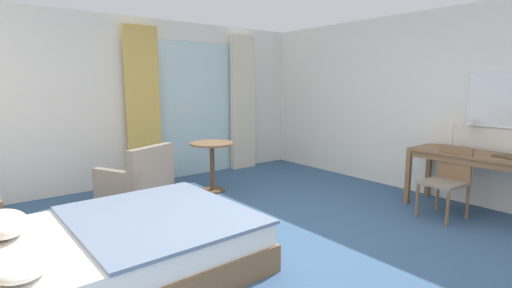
{
  "coord_description": "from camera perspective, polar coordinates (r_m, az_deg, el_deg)",
  "views": [
    {
      "loc": [
        -2.53,
        -2.71,
        1.61
      ],
      "look_at": [
        0.12,
        0.67,
        0.92
      ],
      "focal_mm": 26.34,
      "sensor_mm": 36.0,
      "label": 1
    }
  ],
  "objects": [
    {
      "name": "desk_lamp",
      "position": [
        5.53,
        29.16,
        2.59
      ],
      "size": [
        0.25,
        0.26,
        0.45
      ],
      "color": "#B7B2A8",
      "rests_on": "writing_desk"
    },
    {
      "name": "round_cafe_table",
      "position": [
        5.66,
        -6.69,
        -1.75
      ],
      "size": [
        0.65,
        0.65,
        0.75
      ],
      "color": "brown",
      "rests_on": "ground"
    },
    {
      "name": "closed_book",
      "position": [
        5.22,
        34.06,
        -1.64
      ],
      "size": [
        0.29,
        0.34,
        0.02
      ],
      "primitive_type": "cube",
      "rotation": [
        0.0,
        0.0,
        -0.3
      ],
      "color": "brown",
      "rests_on": "writing_desk"
    },
    {
      "name": "balcony_glass_door",
      "position": [
        6.73,
        -9.26,
        5.19
      ],
      "size": [
        1.51,
        0.02,
        2.32
      ],
      "primitive_type": "cube",
      "color": "silver",
      "rests_on": "ground"
    },
    {
      "name": "bed",
      "position": [
        3.46,
        -21.07,
        -14.65
      ],
      "size": [
        2.26,
        1.73,
        0.98
      ],
      "color": "brown",
      "rests_on": "ground"
    },
    {
      "name": "ground",
      "position": [
        4.06,
        4.71,
        -15.03
      ],
      "size": [
        6.16,
        7.02,
        0.1
      ],
      "primitive_type": "cube",
      "color": "#38567A"
    },
    {
      "name": "armchair_by_window",
      "position": [
        5.23,
        -17.47,
        -5.47
      ],
      "size": [
        0.98,
        0.97,
        0.82
      ],
      "color": "gray",
      "rests_on": "ground"
    },
    {
      "name": "curtain_panel_right",
      "position": [
        7.16,
        -2.0,
        6.23
      ],
      "size": [
        0.51,
        0.1,
        2.5
      ],
      "primitive_type": "cube",
      "color": "beige",
      "rests_on": "ground"
    },
    {
      "name": "wall_mirror",
      "position": [
        5.62,
        32.08,
        5.71
      ],
      "size": [
        0.02,
        0.54,
        0.69
      ],
      "color": "silver"
    },
    {
      "name": "curtain_panel_left",
      "position": [
        6.22,
        -16.75,
        5.41
      ],
      "size": [
        0.53,
        0.1,
        2.5
      ],
      "primitive_type": "cube",
      "color": "tan",
      "rests_on": "ground"
    },
    {
      "name": "wall_back",
      "position": [
        6.48,
        -15.12,
        6.25
      ],
      "size": [
        5.76,
        0.12,
        2.64
      ],
      "primitive_type": "cube",
      "color": "silver",
      "rests_on": "ground"
    },
    {
      "name": "desk_chair",
      "position": [
        5.12,
        27.1,
        -4.6
      ],
      "size": [
        0.51,
        0.45,
        0.86
      ],
      "color": "gray",
      "rests_on": "ground"
    },
    {
      "name": "writing_desk",
      "position": [
        5.38,
        30.21,
        -2.12
      ],
      "size": [
        0.61,
        1.46,
        0.77
      ],
      "color": "brown",
      "rests_on": "ground"
    },
    {
      "name": "wall_right",
      "position": [
        6.01,
        25.18,
        5.5
      ],
      "size": [
        0.12,
        6.62,
        2.64
      ],
      "primitive_type": "cube",
      "color": "silver",
      "rests_on": "ground"
    }
  ]
}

